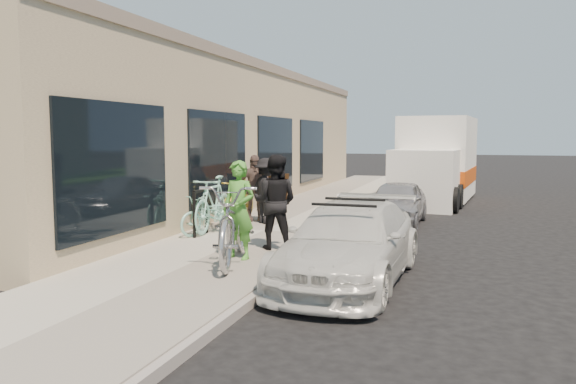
# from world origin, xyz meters

# --- Properties ---
(ground) EXTENTS (120.00, 120.00, 0.00)m
(ground) POSITION_xyz_m (0.00, 0.00, 0.00)
(ground) COLOR black
(ground) RESTS_ON ground
(sidewalk) EXTENTS (3.00, 34.00, 0.15)m
(sidewalk) POSITION_xyz_m (-2.00, 3.00, 0.07)
(sidewalk) COLOR #A29F92
(sidewalk) RESTS_ON ground
(curb) EXTENTS (0.12, 34.00, 0.13)m
(curb) POSITION_xyz_m (-0.45, 3.00, 0.07)
(curb) COLOR gray
(curb) RESTS_ON ground
(storefront) EXTENTS (3.60, 20.00, 4.22)m
(storefront) POSITION_xyz_m (-5.24, 7.99, 2.12)
(storefront) COLOR #CCB48D
(storefront) RESTS_ON ground
(bike_rack) EXTENTS (0.10, 0.66, 0.93)m
(bike_rack) POSITION_xyz_m (-2.99, 2.05, 0.71)
(bike_rack) COLOR black
(bike_rack) RESTS_ON sidewalk
(sandwich_board) EXTENTS (0.64, 0.64, 0.96)m
(sandwich_board) POSITION_xyz_m (-2.94, 6.35, 0.64)
(sandwich_board) COLOR black
(sandwich_board) RESTS_ON sidewalk
(sedan_white) EXTENTS (1.78, 4.05, 1.20)m
(sedan_white) POSITION_xyz_m (0.48, -0.01, 0.58)
(sedan_white) COLOR silver
(sedan_white) RESTS_ON ground
(sedan_silver) EXTENTS (1.31, 3.13, 1.06)m
(sedan_silver) POSITION_xyz_m (0.44, 5.66, 0.53)
(sedan_silver) COLOR #949499
(sedan_silver) RESTS_ON ground
(moving_truck) EXTENTS (2.56, 5.75, 2.75)m
(moving_truck) POSITION_xyz_m (1.03, 10.90, 1.22)
(moving_truck) COLOR white
(moving_truck) RESTS_ON ground
(tandem_bike) EXTENTS (1.46, 2.54, 1.26)m
(tandem_bike) POSITION_xyz_m (-1.37, 0.04, 0.78)
(tandem_bike) COLOR #A9A9AB
(tandem_bike) RESTS_ON sidewalk
(woman_rider) EXTENTS (0.64, 0.48, 1.60)m
(woman_rider) POSITION_xyz_m (-1.42, 0.31, 0.95)
(woman_rider) COLOR #479431
(woman_rider) RESTS_ON sidewalk
(man_standing) EXTENTS (0.84, 0.67, 1.67)m
(man_standing) POSITION_xyz_m (-1.12, 1.25, 0.98)
(man_standing) COLOR black
(man_standing) RESTS_ON sidewalk
(cruiser_bike_a) EXTENTS (0.65, 1.94, 1.15)m
(cruiser_bike_a) POSITION_xyz_m (-2.97, 2.61, 0.72)
(cruiser_bike_a) COLOR #8ED3C0
(cruiser_bike_a) RESTS_ON sidewalk
(cruiser_bike_b) EXTENTS (1.07, 1.60, 0.80)m
(cruiser_bike_b) POSITION_xyz_m (-2.87, 2.24, 0.55)
(cruiser_bike_b) COLOR #8ED3C0
(cruiser_bike_b) RESTS_ON sidewalk
(cruiser_bike_c) EXTENTS (0.55, 1.68, 1.00)m
(cruiser_bike_c) POSITION_xyz_m (-2.99, 3.92, 0.65)
(cruiser_bike_c) COLOR gold
(cruiser_bike_c) RESTS_ON sidewalk
(bystander_a) EXTENTS (1.10, 1.03, 1.49)m
(bystander_a) POSITION_xyz_m (-2.28, 3.91, 0.90)
(bystander_a) COLOR black
(bystander_a) RESTS_ON sidewalk
(bystander_b) EXTENTS (0.97, 0.79, 1.55)m
(bystander_b) POSITION_xyz_m (-2.70, 4.20, 0.92)
(bystander_b) COLOR brown
(bystander_b) RESTS_ON sidewalk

